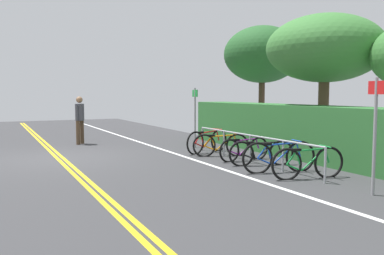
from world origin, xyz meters
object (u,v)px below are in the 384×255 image
(bicycle_3, at_px, (261,153))
(tree_mid, at_px, (325,49))
(bicycle_2, at_px, (244,149))
(tree_near_left, at_px, (262,55))
(bicycle_4, at_px, (279,157))
(pedestrian, at_px, (80,117))
(sign_post_near, at_px, (195,111))
(bicycle_1, at_px, (221,145))
(sign_post_far, at_px, (375,125))
(bike_rack, at_px, (250,142))
(bicycle_5, at_px, (308,163))
(bicycle_0, at_px, (207,141))

(bicycle_3, height_order, tree_mid, tree_mid)
(bicycle_2, relative_size, tree_near_left, 0.36)
(bicycle_3, distance_m, tree_mid, 4.01)
(bicycle_3, bearing_deg, bicycle_4, -10.55)
(pedestrian, xyz_separation_m, tree_near_left, (1.18, 7.15, 2.41))
(tree_near_left, bearing_deg, sign_post_near, -68.48)
(bicycle_1, xyz_separation_m, sign_post_far, (5.27, 0.14, 0.96))
(bicycle_1, distance_m, tree_mid, 4.19)
(bicycle_2, relative_size, bicycle_3, 1.00)
(sign_post_near, relative_size, tree_mid, 0.49)
(bicycle_1, bearing_deg, sign_post_near, 175.08)
(bike_rack, xyz_separation_m, bicycle_1, (-1.41, -0.08, -0.24))
(bicycle_5, bearing_deg, bicycle_1, -178.69)
(sign_post_near, xyz_separation_m, tree_mid, (3.16, 2.72, 1.92))
(bicycle_5, relative_size, tree_mid, 0.41)
(sign_post_far, bearing_deg, sign_post_near, 179.75)
(bicycle_2, bearing_deg, bicycle_1, -168.99)
(bicycle_5, bearing_deg, tree_mid, 131.84)
(bicycle_1, relative_size, tree_mid, 0.39)
(bicycle_1, relative_size, pedestrian, 0.94)
(bicycle_3, height_order, sign_post_far, sign_post_far)
(bicycle_1, height_order, tree_mid, tree_mid)
(bicycle_0, height_order, bicycle_4, bicycle_4)
(bike_rack, relative_size, sign_post_far, 2.58)
(tree_near_left, bearing_deg, bicycle_2, -40.07)
(bike_rack, relative_size, pedestrian, 3.17)
(tree_near_left, distance_m, tree_mid, 4.80)
(bicycle_1, bearing_deg, bicycle_2, 11.01)
(pedestrian, relative_size, sign_post_far, 0.81)
(sign_post_near, relative_size, sign_post_far, 0.95)
(sign_post_near, bearing_deg, bicycle_2, 0.20)
(bicycle_1, height_order, sign_post_far, sign_post_far)
(bicycle_2, xyz_separation_m, tree_near_left, (-4.53, 3.81, 3.10))
(bicycle_4, bearing_deg, bicycle_0, 179.51)
(tree_mid, bearing_deg, bicycle_4, -60.33)
(bicycle_2, xyz_separation_m, bicycle_4, (1.81, -0.22, 0.05))
(pedestrian, distance_m, tree_near_left, 7.64)
(bicycle_3, relative_size, bicycle_4, 0.92)
(bicycle_1, distance_m, sign_post_near, 2.25)
(bike_rack, height_order, bicycle_3, bike_rack)
(bicycle_5, xyz_separation_m, tree_mid, (-2.52, 2.81, 2.81))
(sign_post_far, height_order, tree_near_left, tree_near_left)
(bicycle_2, relative_size, tree_mid, 0.40)
(bike_rack, xyz_separation_m, sign_post_near, (-3.47, 0.10, 0.66))
(sign_post_far, bearing_deg, bicycle_2, 179.43)
(bicycle_2, relative_size, bicycle_5, 0.97)
(pedestrian, xyz_separation_m, sign_post_far, (10.01, 3.30, 0.29))
(bicycle_1, bearing_deg, sign_post_far, 1.57)
(bicycle_1, bearing_deg, pedestrian, -146.35)
(bicycle_5, distance_m, tree_near_left, 8.74)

